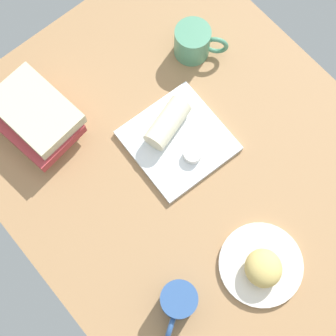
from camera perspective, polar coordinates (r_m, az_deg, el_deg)
name	(u,v)px	position (r cm, az deg, el deg)	size (l,w,h in cm)	color
dining_table	(188,164)	(128.27, 2.24, 0.48)	(110.00, 90.00, 4.00)	#9E754C
round_plate	(261,265)	(121.91, 10.52, -10.77)	(19.94, 19.94, 1.40)	silver
scone_pastry	(263,268)	(117.99, 10.82, -11.15)	(8.94, 8.57, 6.27)	tan
square_plate	(178,141)	(127.32, 1.15, 3.13)	(23.49, 23.49, 1.60)	white
sauce_cup	(192,153)	(124.16, 2.71, 1.68)	(4.56, 4.56, 2.19)	silver
breakfast_wrap	(168,123)	(125.04, -0.05, 5.15)	(5.90, 5.90, 13.11)	beige
book_stack	(35,119)	(129.25, -14.92, 5.45)	(24.15, 18.72, 9.98)	silver
coffee_mug	(194,42)	(135.66, 2.94, 14.16)	(12.53, 11.41, 9.19)	#4C8C6B
second_mug	(178,302)	(114.98, 1.16, -15.03)	(9.51, 12.33, 9.72)	#2D518C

